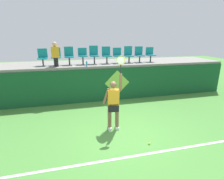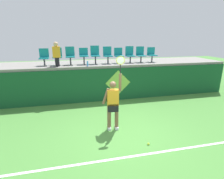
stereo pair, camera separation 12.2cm
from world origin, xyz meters
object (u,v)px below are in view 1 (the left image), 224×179
water_bottle (87,64)px  stadium_chair_5 (107,54)px  stadium_chair_4 (94,54)px  stadium_chair_0 (43,57)px  stadium_chair_6 (118,55)px  stadium_chair_9 (150,54)px  stadium_chair_8 (139,54)px  spectator_0 (55,54)px  tennis_player (113,103)px  stadium_chair_2 (69,55)px  tennis_ball (149,143)px  stadium_chair_7 (129,54)px  stadium_chair_3 (83,55)px  stadium_chair_1 (56,56)px

water_bottle → stadium_chair_5: stadium_chair_5 is taller
stadium_chair_4 → stadium_chair_0: bearing=-179.9°
stadium_chair_6 → stadium_chair_9: bearing=0.0°
stadium_chair_5 → stadium_chair_6: 0.59m
stadium_chair_8 → spectator_0: spectator_0 is taller
tennis_player → stadium_chair_2: bearing=109.5°
tennis_player → tennis_ball: 1.72m
stadium_chair_5 → stadium_chair_9: 2.46m
stadium_chair_5 → stadium_chair_9: bearing=-0.1°
stadium_chair_0 → stadium_chair_2: size_ratio=0.92×
stadium_chair_0 → stadium_chair_9: bearing=-0.0°
stadium_chair_7 → spectator_0: 3.75m
stadium_chair_8 → stadium_chair_6: bearing=-179.7°
stadium_chair_5 → water_bottle: bearing=-147.4°
tennis_player → stadium_chair_5: bearing=81.1°
stadium_chair_6 → stadium_chair_0: bearing=179.9°
stadium_chair_4 → stadium_chair_9: stadium_chair_4 is taller
stadium_chair_3 → stadium_chair_9: (3.69, 0.00, -0.03)m
tennis_player → water_bottle: size_ratio=10.56×
tennis_ball → stadium_chair_1: stadium_chair_1 is taller
stadium_chair_4 → stadium_chair_8: bearing=-0.0°
stadium_chair_2 → stadium_chair_4: bearing=0.0°
stadium_chair_5 → stadium_chair_6: size_ratio=1.08×
stadium_chair_2 → stadium_chair_5: (1.89, -0.00, -0.01)m
stadium_chair_4 → tennis_ball: bearing=-79.8°
water_bottle → stadium_chair_3: size_ratio=0.30×
water_bottle → stadium_chair_8: (2.94, 0.72, 0.33)m
stadium_chair_1 → spectator_0: bearing=-90.0°
stadium_chair_3 → stadium_chair_5: 1.23m
water_bottle → stadium_chair_5: bearing=32.6°
stadium_chair_2 → stadium_chair_3: 0.67m
tennis_player → tennis_ball: tennis_player is taller
stadium_chair_3 → stadium_chair_7: 2.44m
stadium_chair_3 → stadium_chair_4: (0.58, 0.01, 0.03)m
stadium_chair_2 → stadium_chair_7: (3.11, 0.00, -0.02)m
stadium_chair_6 → stadium_chair_1: bearing=179.9°
stadium_chair_1 → stadium_chair_3: (1.28, -0.01, 0.01)m
stadium_chair_9 → stadium_chair_1: bearing=180.0°
stadium_chair_5 → spectator_0: 2.55m
stadium_chair_5 → stadium_chair_9: (2.46, -0.01, -0.03)m
stadium_chair_0 → stadium_chair_2: bearing=0.1°
stadium_chair_0 → stadium_chair_3: stadium_chair_3 is taller
tennis_player → stadium_chair_3: bearing=99.9°
tennis_player → stadium_chair_7: bearing=64.2°
stadium_chair_0 → stadium_chair_7: 4.34m
stadium_chair_3 → stadium_chair_4: size_ratio=0.89×
stadium_chair_5 → spectator_0: bearing=-170.8°
tennis_ball → stadium_chair_9: size_ratio=0.08×
stadium_chair_3 → stadium_chair_8: stadium_chair_8 is taller
stadium_chair_6 → stadium_chair_7: (0.62, 0.01, 0.02)m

